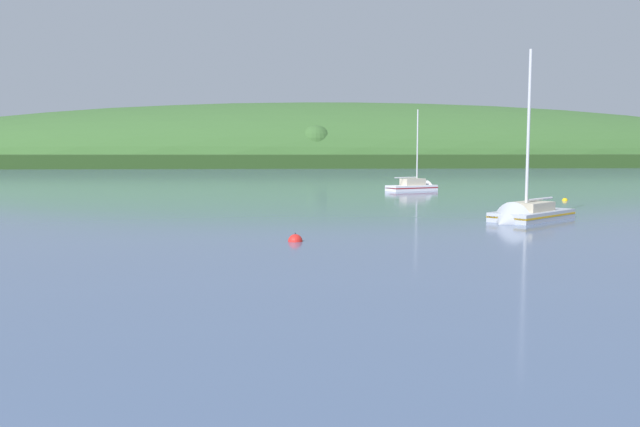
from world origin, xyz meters
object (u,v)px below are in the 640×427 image
(mooring_buoy_foreground, at_px, (565,201))
(sailboat_near_mooring, at_px, (525,219))
(mooring_buoy_midchannel, at_px, (295,241))
(sailboat_midwater_white, at_px, (417,188))

(mooring_buoy_foreground, bearing_deg, sailboat_near_mooring, -117.42)
(mooring_buoy_foreground, distance_m, mooring_buoy_midchannel, 37.69)
(mooring_buoy_foreground, relative_size, mooring_buoy_midchannel, 0.72)
(sailboat_near_mooring, xyz_separation_m, mooring_buoy_midchannel, (-15.38, -10.33, -0.14))
(sailboat_near_mooring, bearing_deg, mooring_buoy_midchannel, -10.73)
(sailboat_midwater_white, bearing_deg, mooring_buoy_foreground, -81.16)
(sailboat_midwater_white, bearing_deg, mooring_buoy_midchannel, -133.98)
(sailboat_midwater_white, height_order, mooring_buoy_midchannel, sailboat_midwater_white)
(sailboat_near_mooring, relative_size, mooring_buoy_midchannel, 15.16)
(sailboat_midwater_white, relative_size, mooring_buoy_midchannel, 12.48)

